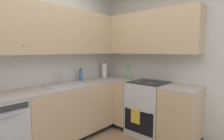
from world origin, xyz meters
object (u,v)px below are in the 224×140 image
oil_bottle (128,73)px  oven_range (149,107)px  paper_towel_roll (104,70)px  soap_bottle (81,75)px

oil_bottle → oven_range: bearing=-87.6°
oven_range → paper_towel_roll: size_ratio=3.03×
paper_towel_roll → oil_bottle: size_ratio=1.28×
paper_towel_roll → soap_bottle: bearing=178.1°
oven_range → oil_bottle: 0.72m
soap_bottle → paper_towel_roll: size_ratio=0.66×
oven_range → paper_towel_roll: (-0.07, 1.03, 0.59)m
soap_bottle → oven_range: bearing=-57.4°
soap_bottle → paper_towel_roll: bearing=-1.9°
oven_range → soap_bottle: size_ratio=4.62×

